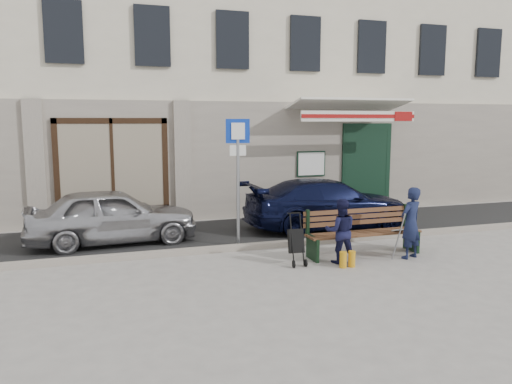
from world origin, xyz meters
name	(u,v)px	position (x,y,z in m)	size (l,w,h in m)	color
ground	(304,267)	(0.00, 0.00, 0.00)	(80.00, 80.00, 0.00)	#9E9991
asphalt_lane	(254,231)	(0.00, 3.10, 0.01)	(60.00, 3.20, 0.01)	#282828
curb	(276,244)	(0.00, 1.50, 0.06)	(60.00, 0.18, 0.12)	#9E9384
building	(205,51)	(0.01, 8.45, 4.97)	(20.00, 8.27, 10.00)	beige
car_silver	(112,216)	(-3.30, 2.93, 0.62)	(1.47, 3.64, 1.24)	#A9A8AD
car_navy	(328,204)	(1.91, 2.93, 0.62)	(1.74, 4.27, 1.24)	black
parking_sign	(238,162)	(-0.75, 1.82, 1.83)	(0.50, 0.10, 2.72)	gray
bench	(362,233)	(1.41, 0.39, 0.46)	(2.40, 1.17, 0.98)	brown
man	(411,223)	(2.21, -0.10, 0.71)	(0.51, 0.34, 1.41)	#151B3A
woman	(341,231)	(0.76, 0.04, 0.61)	(0.60, 0.47, 1.23)	#121433
stroller	(296,242)	(-0.09, 0.17, 0.43)	(0.30, 0.41, 0.97)	black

